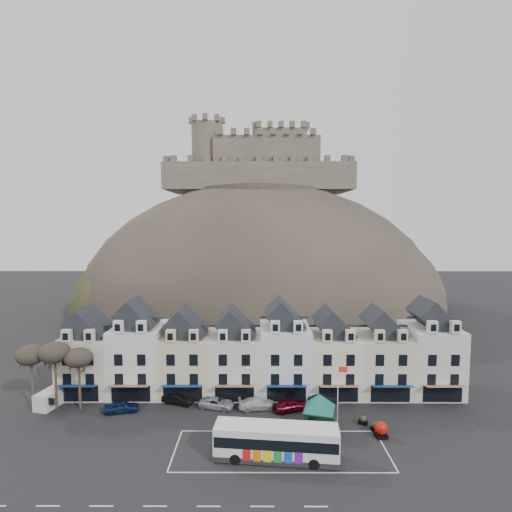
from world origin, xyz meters
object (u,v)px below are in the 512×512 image
(car_white, at_px, (257,404))
(car_maroon, at_px, (291,405))
(flagpole, at_px, (339,391))
(white_van, at_px, (52,397))
(car_black, at_px, (178,399))
(red_buoy, at_px, (381,429))
(bus, at_px, (276,440))
(bus_shelter, at_px, (319,402))
(car_charcoal, at_px, (323,398))
(car_navy, at_px, (122,406))
(car_silver, at_px, (217,403))

(car_white, distance_m, car_maroon, 4.24)
(flagpole, xyz_separation_m, white_van, (-35.98, 5.26, -3.16))
(car_black, distance_m, car_white, 10.49)
(red_buoy, distance_m, flagpole, 5.87)
(bus, xyz_separation_m, car_white, (-1.87, 10.66, -1.23))
(red_buoy, bearing_deg, bus_shelter, 167.31)
(car_charcoal, bearing_deg, car_navy, 82.88)
(red_buoy, relative_size, white_van, 0.36)
(red_buoy, relative_size, car_black, 0.43)
(red_buoy, relative_size, car_maroon, 0.40)
(flagpole, bearing_deg, car_maroon, 143.78)
(car_charcoal, bearing_deg, car_maroon, 102.90)
(flagpole, bearing_deg, car_navy, 172.66)
(car_navy, xyz_separation_m, car_black, (6.59, 2.28, -0.03))
(white_van, relative_size, car_white, 1.02)
(car_maroon, xyz_separation_m, car_charcoal, (4.41, 2.11, -0.12))
(bus, distance_m, flagpole, 10.11)
(car_maroon, bearing_deg, car_navy, 73.82)
(flagpole, relative_size, car_silver, 1.66)
(bus_shelter, height_order, flagpole, flagpole)
(white_van, bearing_deg, car_navy, 2.68)
(car_silver, bearing_deg, car_charcoal, -71.16)
(car_black, xyz_separation_m, car_white, (10.40, -1.40, 0.02))
(bus, distance_m, bus_shelter, 7.70)
(bus, bearing_deg, red_buoy, 24.81)
(red_buoy, height_order, car_maroon, red_buoy)
(red_buoy, bearing_deg, flagpole, 151.35)
(car_white, bearing_deg, bus, -177.75)
(car_black, bearing_deg, red_buoy, -88.66)
(bus_shelter, height_order, car_charcoal, bus_shelter)
(car_charcoal, bearing_deg, bus, 138.51)
(red_buoy, distance_m, white_van, 40.95)
(flagpole, xyz_separation_m, car_silver, (-14.57, 4.59, -3.58))
(bus, distance_m, car_black, 17.25)
(bus_shelter, distance_m, car_silver, 13.65)
(car_navy, distance_m, car_white, 17.01)
(car_white, relative_size, car_maroon, 1.07)
(car_silver, bearing_deg, bus_shelter, -100.50)
(car_navy, relative_size, car_charcoal, 1.07)
(white_van, xyz_separation_m, car_black, (16.21, 0.42, -0.37))
(bus, bearing_deg, car_silver, 128.61)
(car_maroon, bearing_deg, car_silver, 67.86)
(bus, xyz_separation_m, car_black, (-12.27, 12.06, -1.25))
(bus_shelter, bearing_deg, flagpole, 35.63)
(red_buoy, height_order, car_navy, red_buoy)
(red_buoy, distance_m, car_white, 15.15)
(flagpole, relative_size, car_maroon, 1.63)
(bus, distance_m, car_white, 10.89)
(car_navy, xyz_separation_m, car_white, (16.99, 0.88, -0.02))
(car_navy, bearing_deg, flagpole, -109.94)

